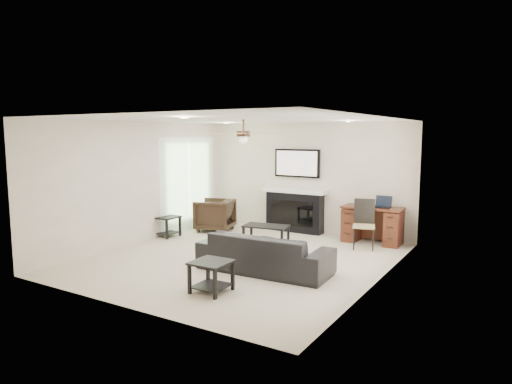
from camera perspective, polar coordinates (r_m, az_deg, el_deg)
room_shell at (r=8.04m, az=-0.54°, el=3.26°), size 5.50×5.54×2.52m
sofa at (r=7.53m, az=1.08°, el=-7.54°), size 2.23×0.96×0.64m
armchair at (r=10.68m, az=-5.17°, el=-2.87°), size 1.01×1.00×0.75m
coffee_table at (r=9.34m, az=1.26°, el=-5.39°), size 0.97×0.64×0.40m
end_table_near at (r=6.64m, az=-5.60°, el=-10.48°), size 0.53×0.53×0.45m
end_table_left at (r=10.25m, az=-11.15°, el=-4.24°), size 0.51×0.51×0.45m
fireplace_unit at (r=10.48m, az=4.83°, el=0.16°), size 1.52×0.34×1.91m
desk at (r=9.74m, az=14.32°, el=-4.01°), size 1.22×0.56×0.76m
desk_chair at (r=9.20m, az=13.33°, el=-3.96°), size 0.53×0.54×0.97m
laptop at (r=9.58m, az=15.52°, el=-1.23°), size 0.33×0.24×0.23m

